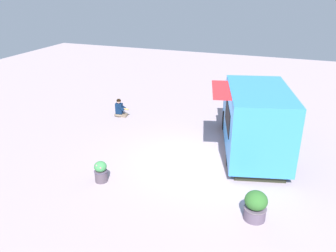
{
  "coord_description": "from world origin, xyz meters",
  "views": [
    {
      "loc": [
        10.47,
        2.98,
        6.01
      ],
      "look_at": [
        -0.19,
        -0.96,
        1.18
      ],
      "focal_mm": 36.56,
      "sensor_mm": 36.0,
      "label": 1
    }
  ],
  "objects_px": {
    "food_truck": "(254,120)",
    "planter_flowering_far": "(101,171)",
    "planter_flowering_near": "(256,206)",
    "person_customer": "(120,109)"
  },
  "relations": [
    {
      "from": "food_truck",
      "to": "planter_flowering_far",
      "type": "height_order",
      "value": "food_truck"
    },
    {
      "from": "planter_flowering_far",
      "to": "planter_flowering_near",
      "type": "bearing_deg",
      "value": 87.37
    },
    {
      "from": "food_truck",
      "to": "planter_flowering_near",
      "type": "relative_size",
      "value": 6.64
    },
    {
      "from": "food_truck",
      "to": "planter_flowering_far",
      "type": "xyz_separation_m",
      "value": [
        4.03,
        -4.25,
        -0.87
      ]
    },
    {
      "from": "food_truck",
      "to": "person_customer",
      "type": "xyz_separation_m",
      "value": [
        -1.38,
        -6.41,
        -0.89
      ]
    },
    {
      "from": "planter_flowering_near",
      "to": "person_customer",
      "type": "bearing_deg",
      "value": -128.62
    },
    {
      "from": "person_customer",
      "to": "planter_flowering_far",
      "type": "distance_m",
      "value": 5.83
    },
    {
      "from": "planter_flowering_near",
      "to": "planter_flowering_far",
      "type": "bearing_deg",
      "value": -92.63
    },
    {
      "from": "planter_flowering_near",
      "to": "food_truck",
      "type": "bearing_deg",
      "value": -171.25
    },
    {
      "from": "planter_flowering_near",
      "to": "planter_flowering_far",
      "type": "distance_m",
      "value": 4.91
    }
  ]
}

